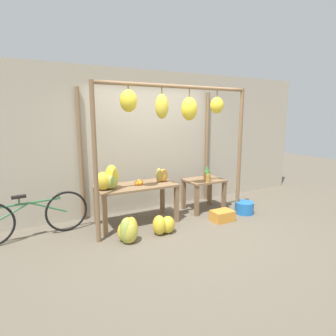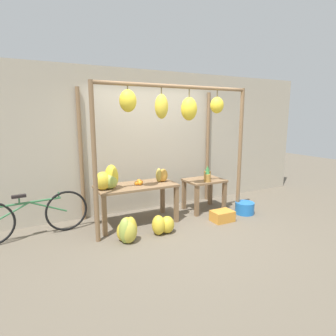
{
  "view_description": "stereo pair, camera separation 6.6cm",
  "coord_description": "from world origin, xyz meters",
  "px_view_note": "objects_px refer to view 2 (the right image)",
  "views": [
    {
      "loc": [
        -2.36,
        -3.83,
        1.92
      ],
      "look_at": [
        0.05,
        0.69,
        0.96
      ],
      "focal_mm": 30.0,
      "sensor_mm": 36.0,
      "label": 1
    },
    {
      "loc": [
        -2.3,
        -3.86,
        1.92
      ],
      "look_at": [
        0.05,
        0.69,
        0.96
      ],
      "focal_mm": 30.0,
      "sensor_mm": 36.0,
      "label": 2
    }
  ],
  "objects_px": {
    "banana_pile_on_table": "(108,179)",
    "parked_bicycle": "(31,216)",
    "pineapple_cluster": "(207,175)",
    "banana_pile_ground_right": "(163,225)",
    "banana_pile_ground_left": "(127,230)",
    "orange_pile": "(139,182)",
    "fruit_crate_white": "(222,216)",
    "blue_bucket": "(245,208)",
    "papaya_pile": "(161,176)"
  },
  "relations": [
    {
      "from": "orange_pile",
      "to": "banana_pile_ground_left",
      "type": "relative_size",
      "value": 0.46
    },
    {
      "from": "orange_pile",
      "to": "banana_pile_ground_left",
      "type": "bearing_deg",
      "value": -125.17
    },
    {
      "from": "papaya_pile",
      "to": "fruit_crate_white",
      "type": "bearing_deg",
      "value": -34.71
    },
    {
      "from": "banana_pile_ground_right",
      "to": "blue_bucket",
      "type": "distance_m",
      "value": 1.88
    },
    {
      "from": "orange_pile",
      "to": "banana_pile_ground_left",
      "type": "distance_m",
      "value": 0.99
    },
    {
      "from": "parked_bicycle",
      "to": "blue_bucket",
      "type": "bearing_deg",
      "value": -10.3
    },
    {
      "from": "banana_pile_on_table",
      "to": "banana_pile_ground_left",
      "type": "relative_size",
      "value": 1.08
    },
    {
      "from": "parked_bicycle",
      "to": "fruit_crate_white",
      "type": "bearing_deg",
      "value": -14.46
    },
    {
      "from": "banana_pile_ground_left",
      "to": "banana_pile_ground_right",
      "type": "relative_size",
      "value": 0.96
    },
    {
      "from": "pineapple_cluster",
      "to": "banana_pile_ground_right",
      "type": "bearing_deg",
      "value": -155.13
    },
    {
      "from": "banana_pile_ground_left",
      "to": "pineapple_cluster",
      "type": "bearing_deg",
      "value": 18.15
    },
    {
      "from": "banana_pile_on_table",
      "to": "blue_bucket",
      "type": "xyz_separation_m",
      "value": [
        2.59,
        -0.48,
        -0.76
      ]
    },
    {
      "from": "banana_pile_ground_left",
      "to": "blue_bucket",
      "type": "distance_m",
      "value": 2.5
    },
    {
      "from": "banana_pile_ground_left",
      "to": "fruit_crate_white",
      "type": "height_order",
      "value": "banana_pile_ground_left"
    },
    {
      "from": "pineapple_cluster",
      "to": "parked_bicycle",
      "type": "xyz_separation_m",
      "value": [
        -3.21,
        0.22,
        -0.4
      ]
    },
    {
      "from": "orange_pile",
      "to": "banana_pile_on_table",
      "type": "bearing_deg",
      "value": -176.26
    },
    {
      "from": "parked_bicycle",
      "to": "pineapple_cluster",
      "type": "bearing_deg",
      "value": -3.85
    },
    {
      "from": "blue_bucket",
      "to": "parked_bicycle",
      "type": "xyz_separation_m",
      "value": [
        -3.79,
        0.69,
        0.24
      ]
    },
    {
      "from": "fruit_crate_white",
      "to": "orange_pile",
      "type": "bearing_deg",
      "value": 155.19
    },
    {
      "from": "fruit_crate_white",
      "to": "banana_pile_on_table",
      "type": "bearing_deg",
      "value": 162.84
    },
    {
      "from": "fruit_crate_white",
      "to": "blue_bucket",
      "type": "distance_m",
      "value": 0.66
    },
    {
      "from": "papaya_pile",
      "to": "banana_pile_ground_right",
      "type": "bearing_deg",
      "value": -114.0
    },
    {
      "from": "banana_pile_ground_left",
      "to": "papaya_pile",
      "type": "xyz_separation_m",
      "value": [
        0.91,
        0.68,
        0.64
      ]
    },
    {
      "from": "blue_bucket",
      "to": "banana_pile_ground_right",
      "type": "bearing_deg",
      "value": -176.14
    },
    {
      "from": "pineapple_cluster",
      "to": "banana_pile_ground_right",
      "type": "relative_size",
      "value": 0.81
    },
    {
      "from": "parked_bicycle",
      "to": "papaya_pile",
      "type": "xyz_separation_m",
      "value": [
        2.21,
        -0.16,
        0.47
      ]
    },
    {
      "from": "banana_pile_ground_left",
      "to": "parked_bicycle",
      "type": "bearing_deg",
      "value": 146.97
    },
    {
      "from": "banana_pile_on_table",
      "to": "parked_bicycle",
      "type": "height_order",
      "value": "banana_pile_on_table"
    },
    {
      "from": "banana_pile_on_table",
      "to": "banana_pile_ground_right",
      "type": "distance_m",
      "value": 1.18
    },
    {
      "from": "blue_bucket",
      "to": "pineapple_cluster",
      "type": "bearing_deg",
      "value": 140.93
    },
    {
      "from": "banana_pile_on_table",
      "to": "banana_pile_ground_right",
      "type": "bearing_deg",
      "value": -40.29
    },
    {
      "from": "banana_pile_ground_right",
      "to": "papaya_pile",
      "type": "distance_m",
      "value": 0.98
    },
    {
      "from": "pineapple_cluster",
      "to": "banana_pile_ground_left",
      "type": "distance_m",
      "value": 2.09
    },
    {
      "from": "orange_pile",
      "to": "banana_pile_ground_left",
      "type": "height_order",
      "value": "orange_pile"
    },
    {
      "from": "banana_pile_ground_left",
      "to": "papaya_pile",
      "type": "height_order",
      "value": "papaya_pile"
    },
    {
      "from": "pineapple_cluster",
      "to": "banana_pile_ground_right",
      "type": "height_order",
      "value": "pineapple_cluster"
    },
    {
      "from": "blue_bucket",
      "to": "papaya_pile",
      "type": "distance_m",
      "value": 1.82
    },
    {
      "from": "banana_pile_on_table",
      "to": "papaya_pile",
      "type": "relative_size",
      "value": 1.64
    },
    {
      "from": "banana_pile_on_table",
      "to": "banana_pile_ground_left",
      "type": "height_order",
      "value": "banana_pile_on_table"
    },
    {
      "from": "banana_pile_on_table",
      "to": "parked_bicycle",
      "type": "xyz_separation_m",
      "value": [
        -1.2,
        0.21,
        -0.51
      ]
    },
    {
      "from": "papaya_pile",
      "to": "orange_pile",
      "type": "bearing_deg",
      "value": -178.4
    },
    {
      "from": "banana_pile_on_table",
      "to": "orange_pile",
      "type": "xyz_separation_m",
      "value": [
        0.56,
        0.04,
        -0.12
      ]
    },
    {
      "from": "parked_bicycle",
      "to": "banana_pile_on_table",
      "type": "bearing_deg",
      "value": -9.96
    },
    {
      "from": "banana_pile_on_table",
      "to": "papaya_pile",
      "type": "bearing_deg",
      "value": 2.8
    },
    {
      "from": "banana_pile_on_table",
      "to": "banana_pile_ground_left",
      "type": "distance_m",
      "value": 0.94
    },
    {
      "from": "orange_pile",
      "to": "fruit_crate_white",
      "type": "relative_size",
      "value": 0.47
    },
    {
      "from": "pineapple_cluster",
      "to": "fruit_crate_white",
      "type": "xyz_separation_m",
      "value": [
        -0.07,
        -0.59,
        -0.66
      ]
    },
    {
      "from": "banana_pile_on_table",
      "to": "pineapple_cluster",
      "type": "distance_m",
      "value": 2.01
    },
    {
      "from": "papaya_pile",
      "to": "banana_pile_on_table",
      "type": "bearing_deg",
      "value": -177.2
    },
    {
      "from": "banana_pile_ground_left",
      "to": "banana_pile_ground_right",
      "type": "distance_m",
      "value": 0.62
    }
  ]
}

